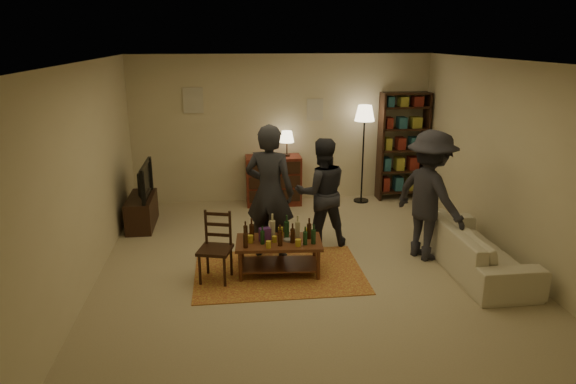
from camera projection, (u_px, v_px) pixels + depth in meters
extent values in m
plane|color=#C6B793|center=(307.00, 264.00, 7.02)|extent=(6.00, 6.00, 0.00)
plane|color=beige|center=(282.00, 129.00, 9.48)|extent=(5.50, 0.00, 5.50)
plane|color=beige|center=(87.00, 175.00, 6.31)|extent=(0.00, 6.00, 6.00)
plane|color=beige|center=(508.00, 163.00, 6.95)|extent=(0.00, 6.00, 6.00)
plane|color=beige|center=(372.00, 269.00, 3.78)|extent=(5.50, 0.00, 5.50)
plane|color=white|center=(309.00, 61.00, 6.24)|extent=(6.00, 6.00, 0.00)
cube|color=beige|center=(193.00, 100.00, 9.12)|extent=(0.35, 0.03, 0.45)
cube|color=beige|center=(315.00, 110.00, 9.43)|extent=(0.30, 0.03, 0.40)
cube|color=maroon|center=(279.00, 272.00, 6.77)|extent=(2.20, 1.50, 0.01)
cube|color=brown|center=(279.00, 242.00, 6.65)|extent=(1.15, 0.68, 0.04)
cube|color=brown|center=(279.00, 264.00, 6.74)|extent=(1.04, 0.57, 0.02)
cylinder|color=brown|center=(240.00, 267.00, 6.46)|extent=(0.05, 0.05, 0.41)
cylinder|color=brown|center=(318.00, 265.00, 6.50)|extent=(0.05, 0.05, 0.41)
cylinder|color=brown|center=(242.00, 252.00, 6.92)|extent=(0.05, 0.05, 0.41)
cylinder|color=brown|center=(315.00, 250.00, 6.96)|extent=(0.05, 0.05, 0.41)
cylinder|color=gold|center=(251.00, 239.00, 6.57)|extent=(0.07, 0.07, 0.10)
cylinder|color=gold|center=(268.00, 244.00, 6.41)|extent=(0.07, 0.07, 0.09)
cylinder|color=gold|center=(281.00, 231.00, 6.82)|extent=(0.07, 0.07, 0.11)
cylinder|color=gold|center=(298.00, 243.00, 6.47)|extent=(0.07, 0.07, 0.09)
cylinder|color=gold|center=(307.00, 232.00, 6.81)|extent=(0.07, 0.07, 0.10)
cylinder|color=gold|center=(274.00, 239.00, 6.60)|extent=(0.06, 0.06, 0.08)
cube|color=#602F83|center=(265.00, 234.00, 6.62)|extent=(0.16, 0.12, 0.18)
cylinder|color=gray|center=(288.00, 240.00, 6.62)|extent=(0.12, 0.12, 0.03)
cube|color=black|center=(215.00, 250.00, 6.44)|extent=(0.49, 0.49, 0.04)
cylinder|color=black|center=(200.00, 270.00, 6.37)|extent=(0.04, 0.04, 0.41)
cylinder|color=black|center=(225.00, 272.00, 6.33)|extent=(0.04, 0.04, 0.41)
cylinder|color=black|center=(208.00, 260.00, 6.68)|extent=(0.04, 0.04, 0.41)
cylinder|color=black|center=(231.00, 261.00, 6.63)|extent=(0.04, 0.04, 0.41)
cube|color=black|center=(218.00, 227.00, 6.52)|extent=(0.31, 0.12, 0.47)
cube|color=black|center=(142.00, 211.00, 8.38)|extent=(0.40, 1.00, 0.50)
imported|color=black|center=(140.00, 180.00, 8.23)|extent=(0.13, 0.97, 0.56)
cube|color=maroon|center=(273.00, 180.00, 9.45)|extent=(1.00, 0.48, 0.90)
cube|color=black|center=(275.00, 196.00, 9.28)|extent=(0.92, 0.02, 0.22)
cube|color=black|center=(275.00, 182.00, 9.21)|extent=(0.92, 0.02, 0.22)
cube|color=black|center=(275.00, 168.00, 9.13)|extent=(0.92, 0.02, 0.22)
cylinder|color=black|center=(287.00, 155.00, 9.34)|extent=(0.12, 0.12, 0.04)
cylinder|color=black|center=(287.00, 148.00, 9.31)|extent=(0.02, 0.02, 0.22)
cone|color=#FFE5B2|center=(287.00, 137.00, 9.25)|extent=(0.26, 0.26, 0.20)
cube|color=black|center=(380.00, 148.00, 9.58)|extent=(0.04, 0.34, 2.00)
cube|color=black|center=(425.00, 146.00, 9.68)|extent=(0.04, 0.34, 2.00)
cube|color=black|center=(400.00, 190.00, 9.88)|extent=(0.90, 0.34, 0.03)
cube|color=black|center=(401.00, 170.00, 9.76)|extent=(0.90, 0.34, 0.03)
cube|color=black|center=(402.00, 150.00, 9.65)|extent=(0.90, 0.34, 0.03)
cube|color=black|center=(404.00, 129.00, 9.53)|extent=(0.90, 0.34, 0.03)
cube|color=black|center=(405.00, 107.00, 9.41)|extent=(0.90, 0.34, 0.03)
cube|color=black|center=(406.00, 93.00, 9.34)|extent=(0.90, 0.34, 0.03)
cube|color=maroon|center=(385.00, 184.00, 9.80)|extent=(0.12, 0.22, 0.26)
cube|color=#265D72|center=(398.00, 183.00, 9.83)|extent=(0.15, 0.22, 0.26)
cube|color=#A19C35|center=(411.00, 183.00, 9.86)|extent=(0.18, 0.22, 0.26)
cube|color=#265D72|center=(386.00, 164.00, 9.69)|extent=(0.12, 0.22, 0.24)
cube|color=#A19C35|center=(399.00, 163.00, 9.72)|extent=(0.15, 0.22, 0.24)
cube|color=maroon|center=(413.00, 163.00, 9.75)|extent=(0.18, 0.22, 0.24)
cube|color=#A19C35|center=(387.00, 143.00, 9.57)|extent=(0.12, 0.22, 0.22)
cube|color=maroon|center=(400.00, 143.00, 9.60)|extent=(0.15, 0.22, 0.22)
cube|color=#265D72|center=(414.00, 143.00, 9.63)|extent=(0.18, 0.22, 0.22)
cube|color=maroon|center=(389.00, 123.00, 9.46)|extent=(0.12, 0.22, 0.20)
cube|color=#265D72|center=(402.00, 122.00, 9.49)|extent=(0.15, 0.22, 0.20)
cube|color=#A19C35|center=(416.00, 122.00, 9.52)|extent=(0.18, 0.22, 0.20)
cube|color=#265D72|center=(390.00, 101.00, 9.35)|extent=(0.12, 0.22, 0.18)
cube|color=#A19C35|center=(403.00, 101.00, 9.38)|extent=(0.15, 0.22, 0.18)
cube|color=maroon|center=(417.00, 101.00, 9.41)|extent=(0.18, 0.22, 0.18)
cylinder|color=black|center=(361.00, 201.00, 9.70)|extent=(0.28, 0.28, 0.03)
cylinder|color=black|center=(363.00, 160.00, 9.47)|extent=(0.03, 0.03, 1.62)
cone|color=#FFE5B2|center=(365.00, 113.00, 9.22)|extent=(0.36, 0.36, 0.28)
imported|color=beige|center=(475.00, 248.00, 6.81)|extent=(0.81, 2.08, 0.61)
imported|color=#24242B|center=(270.00, 192.00, 7.02)|extent=(0.81, 0.68, 1.89)
imported|color=#25262D|center=(321.00, 193.00, 7.48)|extent=(0.82, 0.65, 1.61)
imported|color=#26262E|center=(430.00, 196.00, 7.01)|extent=(1.09, 1.34, 1.81)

